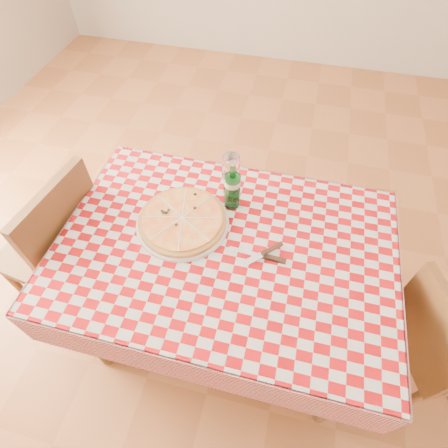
# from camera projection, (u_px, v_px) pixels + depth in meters

# --- Properties ---
(dining_table) EXTENTS (1.20, 0.80, 0.75)m
(dining_table) POSITION_uv_depth(u_px,v_px,m) (225.00, 260.00, 1.42)
(dining_table) COLOR brown
(dining_table) RESTS_ON ground
(tablecloth) EXTENTS (1.30, 0.90, 0.01)m
(tablecloth) POSITION_uv_depth(u_px,v_px,m) (225.00, 247.00, 1.35)
(tablecloth) COLOR #98090D
(tablecloth) RESTS_ON dining_table
(chair_near) EXTENTS (0.48, 0.48, 0.81)m
(chair_near) POSITION_uv_depth(u_px,v_px,m) (435.00, 342.00, 1.41)
(chair_near) COLOR brown
(chair_near) RESTS_ON ground
(chair_far) EXTENTS (0.47, 0.47, 0.92)m
(chair_far) POSITION_uv_depth(u_px,v_px,m) (61.00, 243.00, 1.63)
(chair_far) COLOR brown
(chair_far) RESTS_ON ground
(pizza_plate) EXTENTS (0.45, 0.45, 0.05)m
(pizza_plate) POSITION_uv_depth(u_px,v_px,m) (182.00, 220.00, 1.39)
(pizza_plate) COLOR #C98843
(pizza_plate) RESTS_ON tablecloth
(water_bottle) EXTENTS (0.08, 0.08, 0.24)m
(water_bottle) POSITION_uv_depth(u_px,v_px,m) (232.00, 184.00, 1.38)
(water_bottle) COLOR #186226
(water_bottle) RESTS_ON tablecloth
(wine_glass) EXTENTS (0.08, 0.08, 0.19)m
(wine_glass) POSITION_uv_depth(u_px,v_px,m) (231.00, 175.00, 1.45)
(wine_glass) COLOR white
(wine_glass) RESTS_ON tablecloth
(cutlery) EXTENTS (0.29, 0.28, 0.03)m
(cutlery) POSITION_uv_depth(u_px,v_px,m) (262.00, 255.00, 1.30)
(cutlery) COLOR silver
(cutlery) RESTS_ON tablecloth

